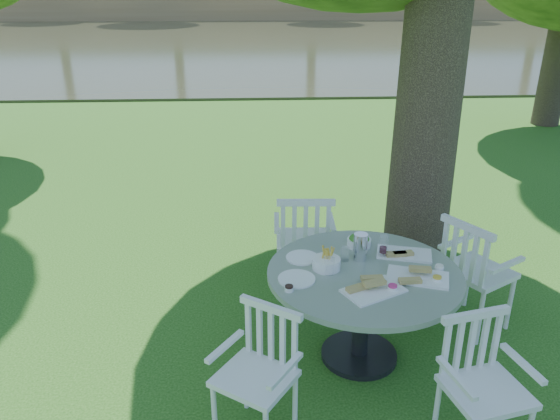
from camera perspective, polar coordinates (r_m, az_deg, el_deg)
The scene contains 8 objects.
ground at distance 4.70m, azimuth 0.13°, elevation -10.56°, with size 140.00×140.00×0.00m, color #16430D.
table at distance 3.93m, azimuth 8.69°, elevation -8.17°, with size 1.36×1.36×0.72m.
chair_ne at distance 4.48m, azimuth 19.32°, elevation -5.64°, with size 0.62×0.63×0.93m.
chair_nw at distance 4.69m, azimuth 2.58°, elevation -2.90°, with size 0.50×0.47×0.95m.
chair_sw at distance 3.37m, azimuth -1.87°, elevation -15.61°, with size 0.57×0.56×0.83m.
chair_se at distance 3.47m, azimuth 20.04°, elevation -15.75°, with size 0.51×0.49×0.85m.
tableware at distance 3.91m, azimuth 8.28°, elevation -5.27°, with size 1.18×0.94×0.20m.
river at distance 27.05m, azimuth -2.74°, elevation 17.19°, with size 100.00×28.00×0.12m, color #2E311D.
Camera 1 is at (-0.22, -3.93, 2.58)m, focal length 35.00 mm.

